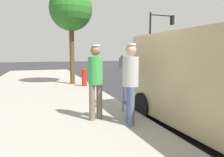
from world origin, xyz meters
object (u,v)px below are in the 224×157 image
Objects in this scene: traffic_light_corner at (158,33)px; fire_hydrant at (84,77)px; pedestrian_in_green at (96,77)px; pedestrian_in_gray at (131,78)px; street_tree at (71,10)px; parking_meter_near at (123,73)px.

fire_hydrant is (7.93, 6.35, -2.95)m from traffic_light_corner.
traffic_light_corner is (-8.68, -11.33, 2.36)m from pedestrian_in_green.
pedestrian_in_gray is at bearing 88.79° from fire_hydrant.
street_tree is (0.30, -6.48, 2.67)m from pedestrian_in_gray.
pedestrian_in_green is 2.03× the size of fire_hydrant.
street_tree is (0.52, -5.51, 2.65)m from parking_meter_near.
pedestrian_in_green reaches higher than parking_meter_near.
street_tree reaches higher than pedestrian_in_green.
traffic_light_corner reaches higher than pedestrian_in_green.
traffic_light_corner is 9.96m from street_tree.
pedestrian_in_gray reaches higher than pedestrian_in_green.
street_tree reaches higher than fire_hydrant.
traffic_light_corner is at bearing -124.08° from pedestrian_in_gray.
pedestrian_in_gray is (-0.63, 0.57, 0.01)m from pedestrian_in_green.
traffic_light_corner is at bearing -127.45° from pedestrian_in_green.
pedestrian_in_green is 6.50m from street_tree.
street_tree is (8.36, 5.42, 0.31)m from traffic_light_corner.
pedestrian_in_gray is 0.34× the size of traffic_light_corner.
pedestrian_in_green is (0.84, 0.40, -0.03)m from parking_meter_near.
pedestrian_in_gray is 5.59m from fire_hydrant.
parking_meter_near is 1.77× the size of fire_hydrant.
pedestrian_in_green is at bearing 25.51° from parking_meter_near.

